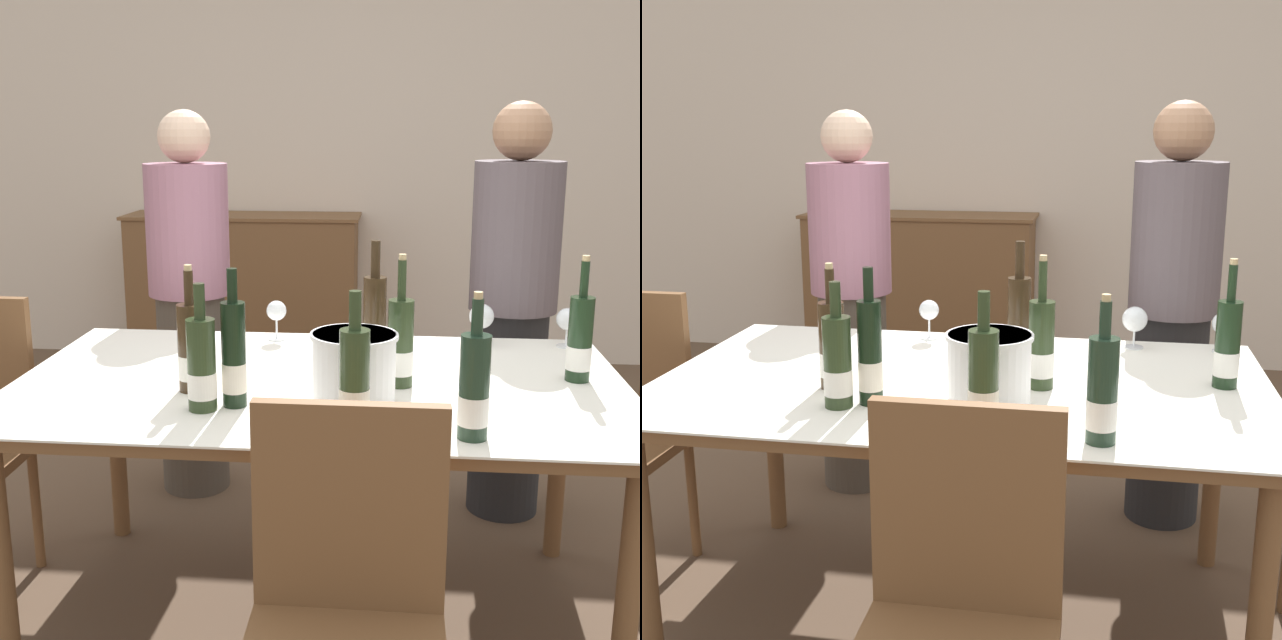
# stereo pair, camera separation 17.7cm
# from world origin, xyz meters

# --- Properties ---
(ground_plane) EXTENTS (12.00, 12.00, 0.00)m
(ground_plane) POSITION_xyz_m (0.00, 0.00, 0.00)
(ground_plane) COLOR brown
(back_wall) EXTENTS (8.00, 0.10, 2.80)m
(back_wall) POSITION_xyz_m (0.00, 2.97, 1.40)
(back_wall) COLOR beige
(back_wall) RESTS_ON ground_plane
(sideboard_cabinet) EXTENTS (1.46, 0.46, 0.97)m
(sideboard_cabinet) POSITION_xyz_m (-0.74, 2.68, 0.49)
(sideboard_cabinet) COLOR brown
(sideboard_cabinet) RESTS_ON ground_plane
(dining_table) EXTENTS (1.78, 1.07, 0.77)m
(dining_table) POSITION_xyz_m (0.00, 0.00, 0.71)
(dining_table) COLOR brown
(dining_table) RESTS_ON ground_plane
(ice_bucket) EXTENTS (0.23, 0.23, 0.20)m
(ice_bucket) POSITION_xyz_m (0.11, -0.21, 0.88)
(ice_bucket) COLOR white
(ice_bucket) RESTS_ON dining_table
(wine_bottle_0) EXTENTS (0.07, 0.07, 0.36)m
(wine_bottle_0) POSITION_xyz_m (-0.35, -0.14, 0.89)
(wine_bottle_0) COLOR #332314
(wine_bottle_0) RESTS_ON dining_table
(wine_bottle_1) EXTENTS (0.07, 0.07, 0.37)m
(wine_bottle_1) POSITION_xyz_m (0.75, 0.06, 0.89)
(wine_bottle_1) COLOR black
(wine_bottle_1) RESTS_ON dining_table
(wine_bottle_2) EXTENTS (0.07, 0.07, 0.37)m
(wine_bottle_2) POSITION_xyz_m (-0.20, -0.25, 0.91)
(wine_bottle_2) COLOR black
(wine_bottle_2) RESTS_ON dining_table
(wine_bottle_3) EXTENTS (0.07, 0.07, 0.40)m
(wine_bottle_3) POSITION_xyz_m (0.16, 0.10, 0.91)
(wine_bottle_3) COLOR #332314
(wine_bottle_3) RESTS_ON dining_table
(wine_bottle_4) EXTENTS (0.07, 0.07, 0.38)m
(wine_bottle_4) POSITION_xyz_m (0.23, -0.04, 0.90)
(wine_bottle_4) COLOR #28381E
(wine_bottle_4) RESTS_ON dining_table
(wine_bottle_5) EXTENTS (0.08, 0.08, 0.35)m
(wine_bottle_5) POSITION_xyz_m (0.12, -0.39, 0.90)
(wine_bottle_5) COLOR #28381E
(wine_bottle_5) RESTS_ON dining_table
(wine_bottle_6) EXTENTS (0.08, 0.08, 0.34)m
(wine_bottle_6) POSITION_xyz_m (-0.28, -0.29, 0.89)
(wine_bottle_6) COLOR #28381E
(wine_bottle_6) RESTS_ON dining_table
(wine_bottle_7) EXTENTS (0.07, 0.07, 0.36)m
(wine_bottle_7) POSITION_xyz_m (0.41, -0.42, 0.90)
(wine_bottle_7) COLOR #1E3323
(wine_bottle_7) RESTS_ON dining_table
(wine_glass_0) EXTENTS (0.08, 0.08, 0.14)m
(wine_glass_0) POSITION_xyz_m (0.51, 0.44, 0.87)
(wine_glass_0) COLOR white
(wine_glass_0) RESTS_ON dining_table
(wine_glass_1) EXTENTS (0.07, 0.07, 0.14)m
(wine_glass_1) POSITION_xyz_m (-0.19, 0.44, 0.87)
(wine_glass_1) COLOR white
(wine_glass_1) RESTS_ON dining_table
(wine_glass_2) EXTENTS (0.07, 0.07, 0.13)m
(wine_glass_2) POSITION_xyz_m (0.79, 0.44, 0.87)
(wine_glass_2) COLOR white
(wine_glass_2) RESTS_ON dining_table
(chair_near_front) EXTENTS (0.42, 0.42, 0.94)m
(chair_near_front) POSITION_xyz_m (0.13, -0.76, 0.53)
(chair_near_front) COLOR brown
(chair_near_front) RESTS_ON ground_plane
(person_host) EXTENTS (0.33, 0.33, 1.57)m
(person_host) POSITION_xyz_m (-0.62, 0.89, 0.78)
(person_host) COLOR #51473D
(person_host) RESTS_ON ground_plane
(person_guest_left) EXTENTS (0.33, 0.33, 1.59)m
(person_guest_left) POSITION_xyz_m (0.66, 0.79, 0.80)
(person_guest_left) COLOR #262628
(person_guest_left) RESTS_ON ground_plane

